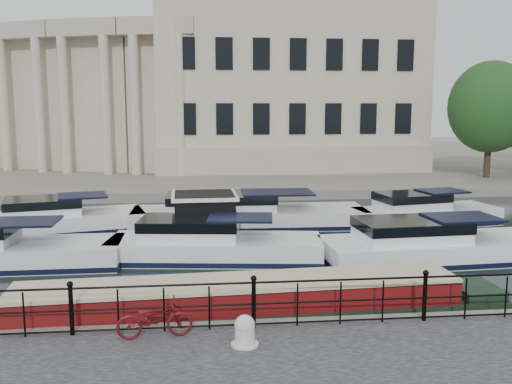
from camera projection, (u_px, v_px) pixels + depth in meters
ground_plane at (245, 315)px, 15.21m from camera, size 160.00×160.00×0.00m
far_bank at (209, 161)px, 53.50m from camera, size 120.00×42.00×0.55m
railing at (254, 300)px, 12.81m from camera, size 24.14×0.14×1.22m
civic_building at (198, 87)px, 48.15m from camera, size 53.55×31.84×16.85m
bicycle at (155, 319)px, 12.28m from camera, size 1.67×0.71×0.85m
mooring_bollard at (245, 331)px, 11.92m from camera, size 0.58×0.58×0.66m
narrowboat at (240, 312)px, 14.37m from camera, size 14.01×2.63×1.51m
harbour_hut at (205, 223)px, 22.34m from camera, size 3.49×2.94×2.22m
cabin_cruisers at (223, 233)px, 23.14m from camera, size 26.16×10.19×1.99m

